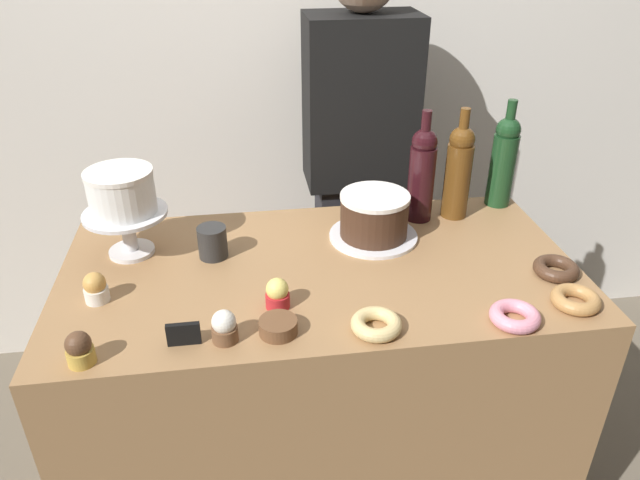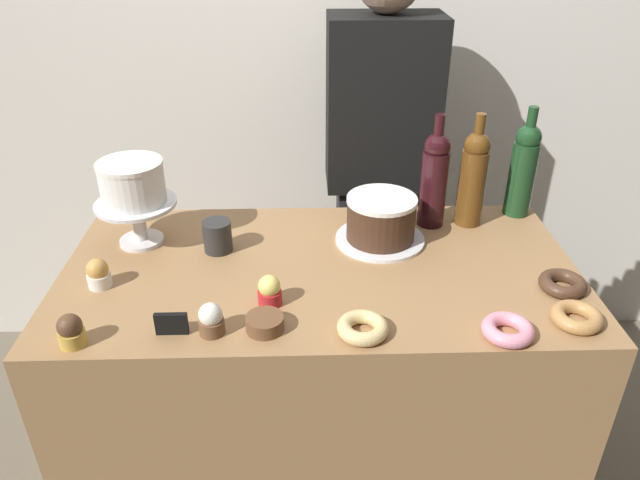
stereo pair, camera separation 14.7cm
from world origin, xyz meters
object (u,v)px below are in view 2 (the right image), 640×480
Objects in this scene: coffee_cup_ceramic at (217,236)px; cupcake_vanilla at (211,320)px; wine_bottle_amber at (473,177)px; cookie_stack at (265,323)px; cupcake_caramel at (98,274)px; donut_pink at (508,330)px; cake_stand_pedestal at (138,215)px; donut_maple at (577,317)px; wine_bottle_green at (523,168)px; white_layer_cake at (132,182)px; donut_glazed at (363,328)px; chocolate_round_cake at (381,218)px; cupcake_lemon at (270,291)px; barista_figure at (378,184)px; price_sign_chalkboard at (171,324)px; donut_chocolate at (563,284)px; wine_bottle_dark_red at (434,178)px; cupcake_chocolate at (71,331)px.

cupcake_vanilla is at bearing -85.46° from coffee_cup_ceramic.
wine_bottle_amber reaches higher than cookie_stack.
donut_pink is at bearing -13.24° from cupcake_caramel.
cake_stand_pedestal is 1.91× the size of donut_maple.
wine_bottle_green and wine_bottle_amber have the same top height.
donut_glazed is at bearing -36.14° from white_layer_cake.
cupcake_caramel is 0.66× the size of donut_glazed.
chocolate_round_cake is 2.25× the size of cookie_stack.
cupcake_lemon is 0.87× the size of coffee_cup_ceramic.
cupcake_lemon is 0.83m from barista_figure.
white_layer_cake is at bearing 111.48° from price_sign_chalkboard.
cupcake_caramel is 1.12m from donut_chocolate.
donut_glazed is (-0.24, -0.50, -0.13)m from wine_bottle_dark_red.
barista_figure is at bearing 33.01° from white_layer_cake.
price_sign_chalkboard is (-0.65, -0.49, -0.12)m from wine_bottle_dark_red.
wine_bottle_dark_red is (-0.27, -0.06, 0.00)m from wine_bottle_green.
donut_maple is at bearing 2.90° from donut_glazed.
cupcake_lemon reaches higher than donut_chocolate.
price_sign_chalkboard reaches higher than donut_maple.
cupcake_lemon is 0.42m from cupcake_caramel.
wine_bottle_amber is 0.68m from cupcake_lemon.
wine_bottle_green is 0.52m from barista_figure.
cake_stand_pedestal is at bearing -172.29° from wine_bottle_green.
barista_figure is at bearing 120.17° from wine_bottle_amber.
cake_stand_pedestal is 0.47m from cupcake_lemon.
white_layer_cake is 2.42× the size of price_sign_chalkboard.
cake_stand_pedestal reaches higher than cupcake_chocolate.
donut_maple is (1.09, -0.18, -0.02)m from cupcake_caramel.
price_sign_chalkboard is 0.82× the size of coffee_cup_ceramic.
white_layer_cake is 2.02× the size of cookie_stack.
white_layer_cake reaches higher than chocolate_round_cake.
cupcake_chocolate is at bearing -130.08° from barista_figure.
wine_bottle_amber is (0.92, 0.09, 0.06)m from cake_stand_pedestal.
cupcake_caramel is 1.01m from barista_figure.
cupcake_lemon is at bearing -39.21° from white_layer_cake.
donut_chocolate is 0.80m from barista_figure.
coffee_cup_ceramic is at bearing 31.59° from cupcake_caramel.
wine_bottle_dark_red is 4.38× the size of cupcake_caramel.
white_layer_cake reaches higher than cookie_stack.
wine_bottle_green is 0.91m from cookie_stack.
white_layer_cake is at bearing -174.44° from wine_bottle_amber.
donut_chocolate is 0.07× the size of barista_figure.
wine_bottle_amber is 1.10m from cupcake_chocolate.
cake_stand_pedestal is 0.82m from wine_bottle_dark_red.
donut_chocolate is (0.70, 0.04, -0.02)m from cupcake_lemon.
coffee_cup_ceramic is (-0.15, 0.25, 0.01)m from cupcake_lemon.
white_layer_cake reaches higher than coffee_cup_ceramic.
wine_bottle_dark_red reaches higher than coffee_cup_ceramic.
donut_glazed is (0.20, -0.12, -0.02)m from cupcake_lemon.
cookie_stack is (0.41, -0.18, -0.02)m from cupcake_caramel.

